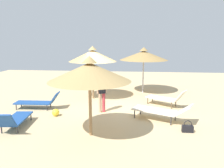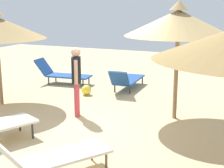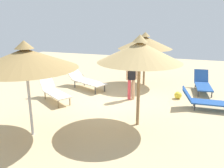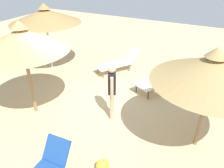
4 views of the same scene
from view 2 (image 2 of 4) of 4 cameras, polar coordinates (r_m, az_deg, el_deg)
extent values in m
cube|color=tan|center=(8.04, -1.11, -6.82)|extent=(24.00, 24.00, 0.10)
cylinder|color=olive|center=(8.17, 10.78, 2.25)|extent=(0.10, 0.10, 2.37)
cone|color=tan|center=(8.04, 11.14, 10.09)|extent=(2.51, 2.51, 0.60)
cone|color=tan|center=(8.03, 11.27, 12.93)|extent=(0.45, 0.45, 0.22)
cube|color=#1E478C|center=(11.19, 2.94, 0.74)|extent=(1.71, 0.66, 0.05)
cylinder|color=#2D2D33|center=(11.96, 2.86, 0.82)|extent=(0.04, 0.04, 0.25)
cylinder|color=#2D2D33|center=(11.82, 5.15, 0.63)|extent=(0.04, 0.04, 0.25)
cylinder|color=#2D2D33|center=(10.66, 0.47, -0.73)|extent=(0.04, 0.04, 0.25)
cylinder|color=#2D2D33|center=(10.50, 3.01, -0.97)|extent=(0.04, 0.04, 0.25)
cube|color=#1E478C|center=(10.22, 1.20, 0.97)|extent=(0.38, 0.61, 0.48)
cube|color=silver|center=(5.62, -7.81, -11.87)|extent=(1.55, 1.28, 0.05)
cylinder|color=brown|center=(6.15, -3.45, -11.33)|extent=(0.04, 0.04, 0.32)
cylinder|color=brown|center=(5.78, -0.98, -13.02)|extent=(0.04, 0.04, 0.32)
cube|color=silver|center=(5.22, -17.27, -11.16)|extent=(0.66, 0.71, 0.53)
cylinder|color=#2D2D33|center=(7.73, -15.29, -6.46)|extent=(0.04, 0.04, 0.34)
cylinder|color=#2D2D33|center=(7.24, -13.26, -7.70)|extent=(0.04, 0.04, 0.34)
cube|color=#1E478C|center=(11.78, -7.31, 1.35)|extent=(0.80, 1.58, 0.05)
cylinder|color=#2D2D33|center=(11.81, -3.91, 0.68)|extent=(0.04, 0.04, 0.27)
cylinder|color=#2D2D33|center=(11.32, -4.92, 0.10)|extent=(0.04, 0.04, 0.27)
cylinder|color=#2D2D33|center=(12.33, -9.47, 1.07)|extent=(0.04, 0.04, 0.27)
cylinder|color=#2D2D33|center=(11.86, -10.65, 0.53)|extent=(0.04, 0.04, 0.27)
cube|color=#1E478C|center=(12.16, -11.46, 2.93)|extent=(0.69, 0.50, 0.55)
cylinder|color=#D83F4C|center=(8.34, -5.95, -2.73)|extent=(0.13, 0.13, 0.85)
cylinder|color=tan|center=(8.50, -5.90, -2.41)|extent=(0.13, 0.13, 0.85)
cube|color=black|center=(8.25, -6.05, 2.39)|extent=(0.34, 0.32, 0.64)
sphere|color=tan|center=(8.18, -6.12, 5.36)|extent=(0.23, 0.23, 0.23)
cylinder|color=tan|center=(8.07, -6.10, 1.96)|extent=(0.09, 0.09, 0.58)
cylinder|color=tan|center=(8.43, -5.99, 2.46)|extent=(0.09, 0.09, 0.58)
sphere|color=yellow|center=(10.38, -4.36, -1.02)|extent=(0.30, 0.30, 0.30)
camera|label=1|loc=(14.42, -44.32, 11.15)|focal=35.64mm
camera|label=3|loc=(10.55, 52.84, 11.01)|focal=37.51mm
camera|label=4|loc=(13.54, -5.45, 19.40)|focal=35.73mm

